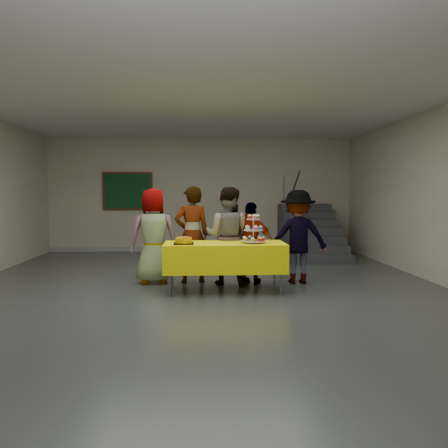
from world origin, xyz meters
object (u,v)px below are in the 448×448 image
object	(u,v)px
noticeboard	(128,191)
schoolchild_a	(154,236)
bake_table	(225,256)
schoolchild_d	(251,243)
schoolchild_e	(298,237)
schoolchild_b	(192,235)
cupcake_stand	(253,231)
schoolchild_c	(228,236)
staircase	(309,235)
bear_cake	(184,240)

from	to	relation	value
noticeboard	schoolchild_a	bearing A→B (deg)	-74.89
bake_table	schoolchild_d	world-z (taller)	schoolchild_d
schoolchild_e	noticeboard	distance (m)	5.61
schoolchild_b	schoolchild_d	distance (m)	1.03
cupcake_stand	schoolchild_c	distance (m)	0.71
schoolchild_b	staircase	size ratio (longest dim) A/B	0.69
schoolchild_d	schoolchild_e	distance (m)	0.82
schoolchild_b	bear_cake	bearing A→B (deg)	72.03
schoolchild_b	bake_table	bearing A→B (deg)	115.05
cupcake_stand	noticeboard	xyz separation A→B (m)	(-2.73, 4.90, 0.65)
schoolchild_d	noticeboard	world-z (taller)	noticeboard
schoolchild_a	schoolchild_d	distance (m)	1.67
staircase	bear_cake	bearing A→B (deg)	-125.70
schoolchild_a	noticeboard	bearing A→B (deg)	-84.83
schoolchild_e	schoolchild_c	bearing A→B (deg)	4.06
schoolchild_b	schoolchild_a	bearing A→B (deg)	-10.32
schoolchild_a	cupcake_stand	bearing A→B (deg)	144.50
schoolchild_c	schoolchild_a	bearing A→B (deg)	10.80
bake_table	staircase	size ratio (longest dim) A/B	0.78
schoolchild_b	noticeboard	bearing A→B (deg)	-77.49
cupcake_stand	schoolchild_a	xyz separation A→B (m)	(-1.62, 0.77, -0.13)
schoolchild_d	schoolchild_e	bearing A→B (deg)	-152.84
bear_cake	schoolchild_a	xyz separation A→B (m)	(-0.55, 0.84, -0.01)
schoolchild_c	schoolchild_d	xyz separation A→B (m)	(0.40, -0.01, -0.13)
schoolchild_c	staircase	distance (m)	4.16
cupcake_stand	schoolchild_d	size ratio (longest dim) A/B	0.32
bake_table	schoolchild_c	size ratio (longest dim) A/B	1.14
cupcake_stand	schoolchild_e	bearing A→B (deg)	37.71
schoolchild_c	schoolchild_d	size ratio (longest dim) A/B	1.18
schoolchild_c	bear_cake	bearing A→B (deg)	62.06
bear_cake	schoolchild_e	distance (m)	2.05
schoolchild_a	schoolchild_d	xyz separation A→B (m)	(1.66, -0.18, -0.12)
schoolchild_d	cupcake_stand	bearing A→B (deg)	108.86
schoolchild_c	schoolchild_e	bearing A→B (deg)	-158.49
cupcake_stand	schoolchild_a	world-z (taller)	schoolchild_a
bake_table	bear_cake	distance (m)	0.70
schoolchild_c	staircase	world-z (taller)	staircase
schoolchild_d	noticeboard	distance (m)	5.21
bear_cake	schoolchild_c	size ratio (longest dim) A/B	0.22
schoolchild_c	schoolchild_e	distance (m)	1.21
cupcake_stand	schoolchild_a	distance (m)	1.80
bear_cake	schoolchild_b	size ratio (longest dim) A/B	0.22
cupcake_stand	schoolchild_b	bearing A→B (deg)	141.10
bear_cake	schoolchild_b	xyz separation A→B (m)	(0.11, 0.85, 0.00)
schoolchild_d	bake_table	bearing A→B (deg)	70.86
schoolchild_a	schoolchild_c	size ratio (longest dim) A/B	0.99
schoolchild_d	staircase	bearing A→B (deg)	-95.51
schoolchild_e	schoolchild_b	bearing A→B (deg)	-2.55
staircase	noticeboard	xyz separation A→B (m)	(-4.63, 0.84, 1.11)
schoolchild_b	schoolchild_d	xyz separation A→B (m)	(1.00, -0.19, -0.14)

